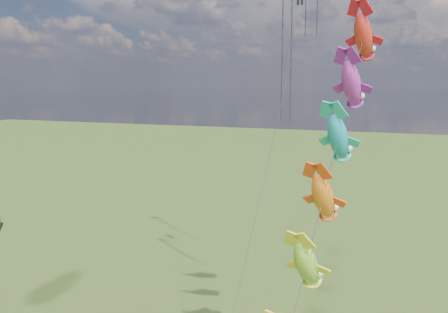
% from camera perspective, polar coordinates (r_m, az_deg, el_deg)
% --- Properties ---
extents(fish_windsock_rig, '(2.26, 15.87, 20.19)m').
position_cam_1_polar(fish_windsock_rig, '(21.06, 12.11, -1.17)').
color(fish_windsock_rig, brown).
rests_on(fish_windsock_rig, ground).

